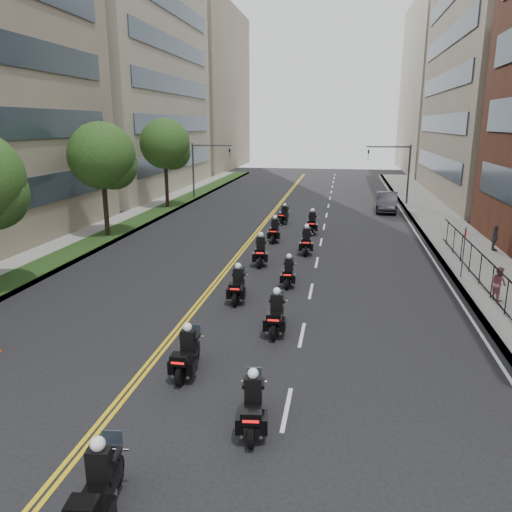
{
  "coord_description": "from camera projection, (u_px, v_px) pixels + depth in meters",
  "views": [
    {
      "loc": [
        4.43,
        -6.98,
        7.52
      ],
      "look_at": [
        0.68,
        14.65,
        1.66
      ],
      "focal_mm": 35.0,
      "sensor_mm": 36.0,
      "label": 1
    }
  ],
  "objects": [
    {
      "name": "sidewalk_left",
      "position": [
        104.0,
        233.0,
        35.08
      ],
      "size": [
        4.0,
        90.0,
        0.15
      ],
      "primitive_type": "cube",
      "color": "gray",
      "rests_on": "ground"
    },
    {
      "name": "motorcycle_7",
      "position": [
        306.0,
        242.0,
        29.62
      ],
      "size": [
        0.59,
        2.38,
        1.76
      ],
      "rotation": [
        0.0,
        0.0,
        0.06
      ],
      "color": "black",
      "rests_on": "ground"
    },
    {
      "name": "grass_strip",
      "position": [
        114.0,
        232.0,
        34.92
      ],
      "size": [
        2.0,
        90.0,
        0.04
      ],
      "primitive_type": "cube",
      "color": "black",
      "rests_on": "sidewalk_left"
    },
    {
      "name": "building_right_far",
      "position": [
        459.0,
        86.0,
        76.68
      ],
      "size": [
        15.0,
        28.0,
        26.0
      ],
      "primitive_type": "cube",
      "color": "gray",
      "rests_on": "ground"
    },
    {
      "name": "motorcycle_9",
      "position": [
        312.0,
        224.0,
        34.97
      ],
      "size": [
        0.55,
        2.4,
        1.78
      ],
      "rotation": [
        0.0,
        0.0,
        0.01
      ],
      "color": "black",
      "rests_on": "ground"
    },
    {
      "name": "parked_sedan",
      "position": [
        387.0,
        202.0,
        43.83
      ],
      "size": [
        2.15,
        5.13,
        1.65
      ],
      "primitive_type": "imported",
      "rotation": [
        0.0,
        0.0,
        -0.08
      ],
      "color": "black",
      "rests_on": "ground"
    },
    {
      "name": "street_trees",
      "position": [
        59.0,
        168.0,
        27.53
      ],
      "size": [
        4.4,
        38.4,
        7.98
      ],
      "color": "#312516",
      "rests_on": "ground"
    },
    {
      "name": "motorcycle_6",
      "position": [
        261.0,
        252.0,
        27.31
      ],
      "size": [
        0.69,
        2.41,
        1.78
      ],
      "rotation": [
        0.0,
        0.0,
        0.11
      ],
      "color": "black",
      "rests_on": "ground"
    },
    {
      "name": "motorcycle_5",
      "position": [
        289.0,
        273.0,
        23.78
      ],
      "size": [
        0.48,
        2.07,
        1.53
      ],
      "rotation": [
        0.0,
        0.0,
        0.03
      ],
      "color": "black",
      "rests_on": "ground"
    },
    {
      "name": "motorcycle_2",
      "position": [
        187.0,
        355.0,
        15.29
      ],
      "size": [
        0.51,
        2.22,
        1.64
      ],
      "rotation": [
        0.0,
        0.0,
        0.0
      ],
      "color": "black",
      "rests_on": "ground"
    },
    {
      "name": "building_left_far",
      "position": [
        188.0,
        90.0,
        83.86
      ],
      "size": [
        16.0,
        28.0,
        26.0
      ],
      "primitive_type": "cube",
      "color": "gray",
      "rests_on": "ground"
    },
    {
      "name": "motorcycle_4",
      "position": [
        238.0,
        286.0,
        21.68
      ],
      "size": [
        0.57,
        2.28,
        1.68
      ],
      "rotation": [
        0.0,
        0.0,
        0.06
      ],
      "color": "black",
      "rests_on": "ground"
    },
    {
      "name": "motorcycle_0",
      "position": [
        99.0,
        489.0,
        9.61
      ],
      "size": [
        0.67,
        2.36,
        1.74
      ],
      "rotation": [
        0.0,
        0.0,
        0.11
      ],
      "color": "black",
      "rests_on": "ground"
    },
    {
      "name": "motorcycle_10",
      "position": [
        284.0,
        216.0,
        38.49
      ],
      "size": [
        0.65,
        2.13,
        1.57
      ],
      "rotation": [
        0.0,
        0.0,
        -0.14
      ],
      "color": "black",
      "rests_on": "ground"
    },
    {
      "name": "motorcycle_1",
      "position": [
        253.0,
        407.0,
        12.49
      ],
      "size": [
        0.66,
        2.21,
        1.64
      ],
      "rotation": [
        0.0,
        0.0,
        0.12
      ],
      "color": "black",
      "rests_on": "ground"
    },
    {
      "name": "pedestrian_b",
      "position": [
        498.0,
        283.0,
        21.34
      ],
      "size": [
        0.77,
        0.87,
        1.47
      ],
      "primitive_type": "imported",
      "rotation": [
        0.0,
        0.0,
        1.93
      ],
      "color": "#995361",
      "rests_on": "sidewalk_right"
    },
    {
      "name": "sidewalk_right",
      "position": [
        463.0,
        246.0,
        31.12
      ],
      "size": [
        4.0,
        90.0,
        0.15
      ],
      "primitive_type": "cube",
      "color": "gray",
      "rests_on": "ground"
    },
    {
      "name": "building_left_mid",
      "position": [
        103.0,
        33.0,
        54.26
      ],
      "size": [
        16.11,
        28.0,
        34.0
      ],
      "color": "gray",
      "rests_on": "ground"
    },
    {
      "name": "motorcycle_3",
      "position": [
        276.0,
        315.0,
        18.38
      ],
      "size": [
        0.53,
        2.3,
        1.7
      ],
      "rotation": [
        0.0,
        0.0,
        0.02
      ],
      "color": "black",
      "rests_on": "ground"
    },
    {
      "name": "pedestrian_c",
      "position": [
        495.0,
        238.0,
        29.63
      ],
      "size": [
        0.39,
        0.9,
        1.53
      ],
      "primitive_type": "imported",
      "rotation": [
        0.0,
        0.0,
        1.59
      ],
      "color": "#43434B",
      "rests_on": "sidewalk_right"
    },
    {
      "name": "traffic_signal_right",
      "position": [
        399.0,
        165.0,
        46.77
      ],
      "size": [
        4.09,
        0.2,
        5.6
      ],
      "color": "#3F3F44",
      "rests_on": "ground"
    },
    {
      "name": "motorcycle_8",
      "position": [
        275.0,
        231.0,
        32.66
      ],
      "size": [
        0.54,
        2.33,
        1.72
      ],
      "rotation": [
        0.0,
        0.0,
        0.03
      ],
      "color": "black",
      "rests_on": "ground"
    },
    {
      "name": "traffic_signal_left",
      "position": [
        202.0,
        163.0,
        49.92
      ],
      "size": [
        4.09,
        0.2,
        5.6
      ],
      "color": "#3F3F44",
      "rests_on": "ground"
    }
  ]
}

